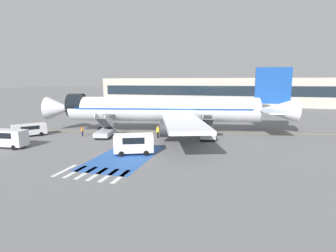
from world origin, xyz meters
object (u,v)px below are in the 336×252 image
at_px(boarding_stairs_forward, 105,131).
at_px(fuel_tanker, 227,108).
at_px(ground_crew_1, 82,130).
at_px(terminal_building, 229,92).
at_px(ground_crew_0, 167,130).
at_px(boarding_stairs_aft, 207,132).
at_px(service_van_2, 29,129).
at_px(airliner, 167,109).
at_px(ground_crew_2, 158,131).
at_px(service_van_0, 134,142).
at_px(service_van_1, 8,137).

height_order(boarding_stairs_forward, fuel_tanker, boarding_stairs_forward).
xyz_separation_m(ground_crew_1, terminal_building, (19.35, 63.42, 3.92)).
height_order(ground_crew_0, ground_crew_1, ground_crew_1).
bearing_deg(boarding_stairs_aft, fuel_tanker, 76.12).
bearing_deg(boarding_stairs_forward, ground_crew_0, 10.07).
xyz_separation_m(boarding_stairs_forward, service_van_2, (-11.86, -2.62, 0.15)).
bearing_deg(airliner, boarding_stairs_aft, -125.53).
xyz_separation_m(boarding_stairs_aft, ground_crew_2, (-7.29, -1.52, 0.08)).
relative_size(service_van_0, ground_crew_1, 3.05).
bearing_deg(fuel_tanker, service_van_1, 149.76).
distance_m(service_van_1, terminal_building, 76.49).
bearing_deg(ground_crew_1, service_van_2, 94.71).
bearing_deg(ground_crew_2, service_van_0, -83.63).
xyz_separation_m(service_van_1, ground_crew_0, (17.79, 13.01, -0.49)).
distance_m(ground_crew_0, ground_crew_2, 2.18).
bearing_deg(service_van_2, fuel_tanker, 89.22).
bearing_deg(terminal_building, service_van_0, -96.01).
relative_size(airliner, boarding_stairs_forward, 7.60).
height_order(service_van_0, terminal_building, terminal_building).
bearing_deg(service_van_1, boarding_stairs_forward, 131.91).
relative_size(service_van_0, ground_crew_2, 2.69).
bearing_deg(boarding_stairs_aft, ground_crew_0, 164.41).
height_order(boarding_stairs_forward, service_van_2, boarding_stairs_forward).
bearing_deg(terminal_building, airliner, -97.42).
bearing_deg(fuel_tanker, ground_crew_0, 166.22).
bearing_deg(terminal_building, boarding_stairs_aft, -90.17).
bearing_deg(ground_crew_1, service_van_0, -132.56).
bearing_deg(service_van_1, airliner, 127.83).
relative_size(service_van_1, ground_crew_0, 3.01).
height_order(service_van_2, ground_crew_0, service_van_2).
xyz_separation_m(boarding_stairs_aft, ground_crew_1, (-19.17, -3.56, -0.07)).
distance_m(boarding_stairs_forward, ground_crew_1, 3.82).
xyz_separation_m(fuel_tanker, ground_crew_1, (-20.32, -33.75, -0.78)).
bearing_deg(airliner, service_van_0, 168.05).
xyz_separation_m(boarding_stairs_forward, service_van_0, (8.10, -7.72, 0.42)).
distance_m(service_van_0, ground_crew_2, 9.39).
height_order(boarding_stairs_aft, terminal_building, terminal_building).
distance_m(boarding_stairs_aft, service_van_2, 27.84).
relative_size(service_van_1, service_van_2, 0.95).
height_order(airliner, boarding_stairs_aft, airliner).
bearing_deg(service_van_2, terminal_building, 104.82).
xyz_separation_m(boarding_stairs_forward, ground_crew_1, (-3.80, -0.38, -0.06)).
xyz_separation_m(fuel_tanker, service_van_0, (-8.43, -41.10, -0.30)).
relative_size(service_van_2, ground_crew_1, 3.08).
relative_size(service_van_0, service_van_2, 0.99).
relative_size(airliner, service_van_0, 8.35).
xyz_separation_m(boarding_stairs_forward, terminal_building, (15.55, 63.05, 3.86)).
height_order(boarding_stairs_aft, ground_crew_1, boarding_stairs_aft).
relative_size(airliner, boarding_stairs_aft, 7.60).
height_order(airliner, service_van_1, airliner).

